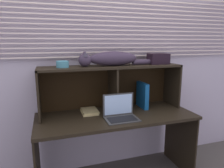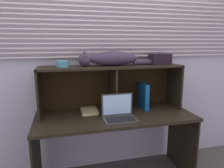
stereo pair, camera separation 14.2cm
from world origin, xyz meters
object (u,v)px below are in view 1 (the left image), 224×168
(cat, at_px, (111,59))
(storage_box, at_px, (158,59))
(laptop, at_px, (120,113))
(binder_upright, at_px, (142,95))
(book_stack, at_px, (89,111))
(small_basket, at_px, (63,64))

(cat, height_order, storage_box, cat)
(storage_box, bearing_deg, laptop, -155.12)
(binder_upright, distance_m, book_stack, 0.63)
(binder_upright, bearing_deg, book_stack, 179.68)
(small_basket, relative_size, storage_box, 0.54)
(book_stack, relative_size, storage_box, 1.06)
(book_stack, relative_size, small_basket, 1.95)
(binder_upright, relative_size, book_stack, 1.22)
(cat, distance_m, book_stack, 0.60)
(laptop, bearing_deg, cat, 94.96)
(binder_upright, bearing_deg, small_basket, 180.00)
(book_stack, distance_m, small_basket, 0.57)
(small_basket, bearing_deg, cat, 0.00)
(storage_box, bearing_deg, book_stack, 179.75)
(binder_upright, xyz_separation_m, storage_box, (0.19, 0.00, 0.41))
(cat, relative_size, storage_box, 3.78)
(laptop, distance_m, book_stack, 0.37)
(book_stack, height_order, storage_box, storage_box)
(book_stack, bearing_deg, binder_upright, -0.32)
(small_basket, height_order, storage_box, storage_box)
(cat, distance_m, binder_upright, 0.57)
(cat, bearing_deg, storage_box, 0.00)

